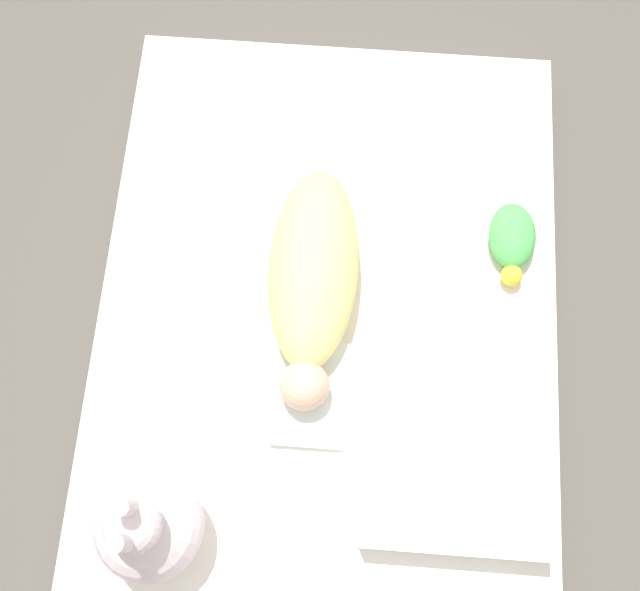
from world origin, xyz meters
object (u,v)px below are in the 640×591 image
object	(u,v)px
pillow	(456,479)
turtle_plush	(512,239)
swaddled_baby	(313,276)
bunny_plush	(148,526)

from	to	relation	value
pillow	turtle_plush	size ratio (longest dim) A/B	1.93
swaddled_baby	turtle_plush	xyz separation A→B (m)	(-0.14, 0.44, -0.04)
swaddled_baby	turtle_plush	world-z (taller)	swaddled_baby
bunny_plush	pillow	bearing A→B (deg)	102.90
swaddled_baby	pillow	size ratio (longest dim) A/B	1.44
swaddled_baby	bunny_plush	bearing A→B (deg)	-26.96
pillow	turtle_plush	distance (m)	0.55
swaddled_baby	pillow	bearing A→B (deg)	38.58
bunny_plush	turtle_plush	bearing A→B (deg)	133.36
pillow	bunny_plush	xyz separation A→B (m)	(0.14, -0.60, 0.08)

